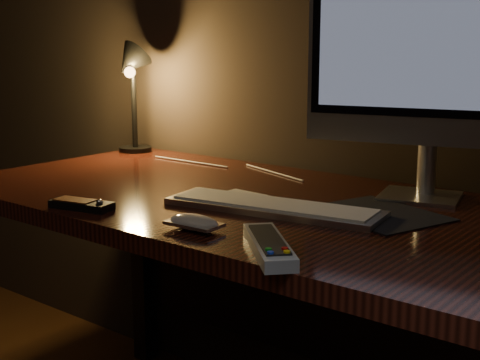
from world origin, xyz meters
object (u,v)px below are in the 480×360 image
Objects in this scene: desk at (279,246)px; monitor at (427,50)px; keyboard at (273,206)px; desk_lamp at (131,78)px; mouse at (194,224)px; tv_remote at (269,245)px; media_remote at (82,204)px.

monitor reaches higher than desk.
keyboard is 1.32× the size of desk_lamp.
monitor is (0.28, 0.16, 0.47)m from desk.
desk_lamp is at bearing 164.55° from monitor.
tv_remote reaches higher than mouse.
monitor reaches higher than mouse.
desk_lamp reaches higher than media_remote.
desk_lamp is (-0.96, 0.57, 0.23)m from tv_remote.
keyboard is at bearing 23.46° from media_remote.
desk_lamp reaches higher than keyboard.
mouse reaches higher than desk.
keyboard is 4.32× the size of mouse.
desk is 7.97× the size of tv_remote.
mouse is (-0.23, -0.52, -0.33)m from monitor.
media_remote is (-0.30, -0.03, -0.00)m from mouse.
keyboard is 0.89m from desk_lamp.
keyboard is 0.22m from mouse.
tv_remote is (0.50, 0.00, 0.00)m from media_remote.
mouse is at bearing -51.77° from desk_lamp.
media_remote is at bearing -152.95° from keyboard.
tv_remote reaches higher than keyboard.
keyboard is 0.42m from media_remote.
keyboard is at bearing -38.65° from desk_lamp.
monitor reaches higher than tv_remote.
desk_lamp is at bearing -167.50° from tv_remote.
desk_lamp reaches higher than mouse.
monitor is 1.58× the size of desk_lamp.
keyboard is at bearing 78.64° from mouse.
media_remote is (-0.34, -0.25, 0.00)m from keyboard.
mouse is at bearing -144.08° from tv_remote.
mouse is at bearing -7.44° from media_remote.
keyboard is (0.08, -0.14, 0.14)m from desk.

